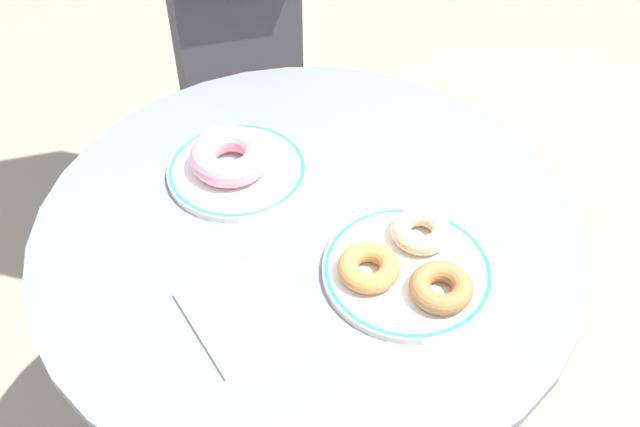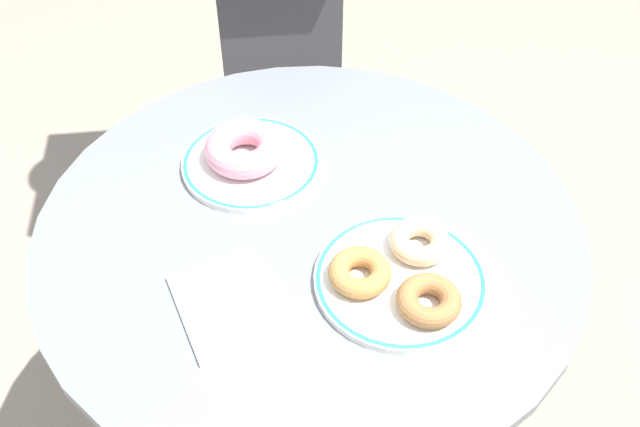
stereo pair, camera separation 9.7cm
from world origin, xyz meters
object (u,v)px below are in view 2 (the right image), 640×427
Objects in this scene: donut_pink_frosted at (244,148)px; donut_old_fashioned at (357,274)px; plate_left at (251,163)px; donut_cinnamon at (429,300)px; paper_napkin at (227,305)px; cafe_table at (311,342)px; plate_right at (400,280)px; donut_glazed at (420,241)px.

donut_old_fashioned is (0.27, 0.01, -0.01)m from donut_pink_frosted.
plate_left is 2.56× the size of donut_cinnamon.
paper_napkin is at bearing -110.31° from donut_old_fashioned.
cafe_table is 5.46× the size of paper_napkin.
plate_right is 0.22m from paper_napkin.
donut_glazed is at bearing 91.71° from donut_old_fashioned.
plate_left is at bearing -158.40° from donut_glazed.
cafe_table is at bearing -167.12° from donut_cinnamon.
donut_old_fashioned is 0.55× the size of paper_napkin.
donut_cinnamon and donut_glazed have the same top height.
donut_glazed is at bearing 21.60° from plate_left.
plate_left is at bearing -170.63° from donut_cinnamon.
paper_napkin is (-0.08, -0.20, -0.00)m from plate_right.
donut_pink_frosted is (-0.30, -0.06, 0.02)m from plate_right.
cafe_table is 9.84× the size of donut_old_fashioned.
paper_napkin is at bearing -34.42° from plate_left.
donut_pink_frosted is at bearing -157.88° from donut_glazed.
paper_napkin is at bearing -102.00° from donut_glazed.
paper_napkin is (-0.06, -0.15, -0.02)m from donut_old_fashioned.
donut_old_fashioned is at bearing -147.27° from donut_cinnamon.
donut_cinnamon reaches higher than paper_napkin.
donut_glazed reaches higher than cafe_table.
donut_pink_frosted is at bearing -177.52° from donut_old_fashioned.
donut_old_fashioned is at bearing 1.36° from plate_left.
plate_right is at bearing -61.11° from donut_glazed.
plate_left is (-0.15, -0.01, 0.28)m from cafe_table.
plate_right is at bearing 10.94° from plate_left.
donut_glazed is at bearing 78.00° from paper_napkin.
cafe_table is 0.33m from paper_napkin.
donut_pink_frosted reaches higher than paper_napkin.
donut_pink_frosted is at bearing -173.71° from cafe_table.
donut_old_fashioned is at bearing -2.31° from cafe_table.
donut_old_fashioned reaches higher than cafe_table.
donut_pink_frosted reaches higher than plate_left.
plate_right is 1.88× the size of donut_pink_frosted.
donut_old_fashioned is (-0.08, -0.05, 0.00)m from donut_cinnamon.
donut_pink_frosted is 1.47× the size of donut_cinnamon.
plate_right is 1.53× the size of paper_napkin.
donut_pink_frosted is at bearing -169.93° from donut_cinnamon.
cafe_table is 3.57× the size of plate_right.
plate_left reaches higher than paper_napkin.
donut_old_fashioned is at bearing 2.48° from donut_pink_frosted.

